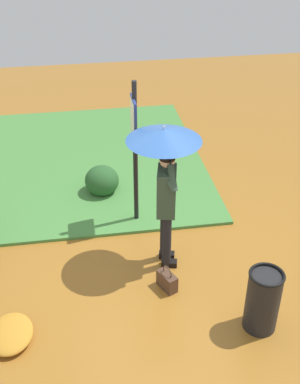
{
  "coord_description": "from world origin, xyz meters",
  "views": [
    {
      "loc": [
        -5.34,
        0.95,
        4.58
      ],
      "look_at": [
        0.43,
        0.02,
        0.85
      ],
      "focal_mm": 45.97,
      "sensor_mm": 36.0,
      "label": 1
    }
  ],
  "objects": [
    {
      "name": "info_sign_post",
      "position": [
        0.96,
        0.16,
        1.44
      ],
      "size": [
        0.44,
        0.07,
        2.3
      ],
      "color": "black",
      "rests_on": "ground_plane"
    },
    {
      "name": "person_with_umbrella",
      "position": [
        -0.02,
        -0.1,
        1.55
      ],
      "size": [
        0.96,
        0.96,
        2.04
      ],
      "color": "black",
      "rests_on": "ground_plane"
    },
    {
      "name": "grass_verge",
      "position": [
        3.01,
        0.67,
        0.03
      ],
      "size": [
        4.8,
        4.0,
        0.05
      ],
      "color": "#47843D",
      "rests_on": "ground_plane"
    },
    {
      "name": "handbag",
      "position": [
        -0.63,
        -0.04,
        0.13
      ],
      "size": [
        0.33,
        0.26,
        0.37
      ],
      "color": "#4C3323",
      "rests_on": "ground_plane"
    },
    {
      "name": "shrub_cluster",
      "position": [
        1.87,
        0.61,
        0.24
      ],
      "size": [
        0.63,
        0.57,
        0.52
      ],
      "color": "#285628",
      "rests_on": "ground_plane"
    },
    {
      "name": "ground_plane",
      "position": [
        0.0,
        0.0,
        0.0
      ],
      "size": [
        18.0,
        18.0,
        0.0
      ],
      "primitive_type": "plane",
      "color": "#9E6623"
    },
    {
      "name": "trash_bin",
      "position": [
        -1.44,
        -1.01,
        0.42
      ],
      "size": [
        0.42,
        0.42,
        0.83
      ],
      "color": "black",
      "rests_on": "ground_plane"
    },
    {
      "name": "leaf_pile_near_person",
      "position": [
        -1.16,
        1.94,
        0.07
      ],
      "size": [
        0.66,
        0.53,
        0.15
      ],
      "color": "#C68428",
      "rests_on": "ground_plane"
    }
  ]
}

